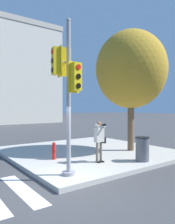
# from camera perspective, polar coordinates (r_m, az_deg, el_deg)

# --- Properties ---
(ground_plane) EXTENTS (160.00, 160.00, 0.00)m
(ground_plane) POSITION_cam_1_polar(r_m,az_deg,el_deg) (7.30, -5.87, -18.64)
(ground_plane) COLOR #424244
(sidewalk_corner) EXTENTS (8.00, 8.00, 0.17)m
(sidewalk_corner) POSITION_cam_1_polar(r_m,az_deg,el_deg) (11.96, 0.18, -10.35)
(sidewalk_corner) COLOR #BCB7AD
(sidewalk_corner) RESTS_ON ground_plane
(traffic_signal_pole) EXTENTS (0.86, 1.19, 5.31)m
(traffic_signal_pole) POSITION_cam_1_polar(r_m,az_deg,el_deg) (7.46, -5.48, 7.78)
(traffic_signal_pole) COLOR #939399
(traffic_signal_pole) RESTS_ON sidewalk_corner
(person_photographer) EXTENTS (0.58, 0.54, 1.72)m
(person_photographer) POSITION_cam_1_polar(r_m,az_deg,el_deg) (9.26, 3.16, -6.76)
(person_photographer) COLOR black
(person_photographer) RESTS_ON sidewalk_corner
(street_tree) EXTENTS (3.78, 3.78, 6.43)m
(street_tree) POSITION_cam_1_polar(r_m,az_deg,el_deg) (12.11, 11.30, 10.80)
(street_tree) COLOR brown
(street_tree) RESTS_ON sidewalk_corner
(fire_hydrant) EXTENTS (0.17, 0.23, 0.77)m
(fire_hydrant) POSITION_cam_1_polar(r_m,az_deg,el_deg) (9.94, -8.75, -9.98)
(fire_hydrant) COLOR red
(fire_hydrant) RESTS_ON sidewalk_corner
(trash_bin) EXTENTS (0.60, 0.60, 1.04)m
(trash_bin) POSITION_cam_1_polar(r_m,az_deg,el_deg) (9.80, 14.13, -9.33)
(trash_bin) COLOR #5B5B60
(trash_bin) RESTS_ON sidewalk_corner
(building_right) EXTENTS (17.58, 11.06, 16.04)m
(building_right) POSITION_cam_1_polar(r_m,az_deg,el_deg) (39.19, -21.90, 9.21)
(building_right) COLOR beige
(building_right) RESTS_ON ground_plane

